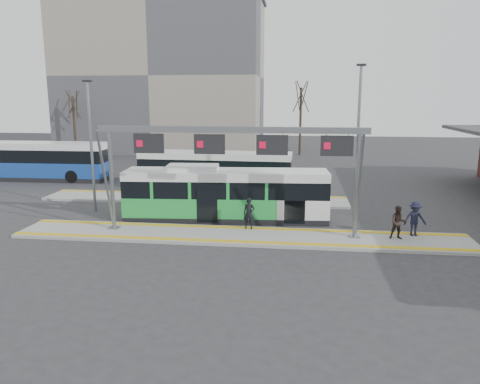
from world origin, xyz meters
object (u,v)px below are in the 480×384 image
at_px(hero_bus, 226,195).
at_px(passenger_c, 415,219).
at_px(gantry, 233,149).
at_px(passenger_b, 398,223).
at_px(passenger_a, 249,214).

relative_size(hero_bus, passenger_c, 6.66).
bearing_deg(hero_bus, gantry, -78.17).
bearing_deg(gantry, hero_bus, 105.81).
height_order(gantry, hero_bus, gantry).
height_order(hero_bus, passenger_b, hero_bus).
bearing_deg(hero_bus, passenger_c, -18.08).
distance_m(passenger_a, passenger_b, 7.18).
bearing_deg(gantry, passenger_c, 3.82).
bearing_deg(passenger_a, gantry, -128.72).
xyz_separation_m(hero_bus, passenger_a, (1.53, -2.21, -0.45)).
distance_m(hero_bus, passenger_c, 9.87).
distance_m(passenger_b, passenger_c, 1.09).
height_order(hero_bus, passenger_c, hero_bus).
height_order(passenger_a, passenger_c, passenger_c).
xyz_separation_m(passenger_a, passenger_c, (8.03, -0.19, 0.05)).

